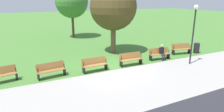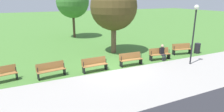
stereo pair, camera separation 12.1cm
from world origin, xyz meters
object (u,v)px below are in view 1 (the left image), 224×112
bench_2 (131,59)px  trash_bin (197,48)px  tree_1 (72,2)px  bench_0 (181,49)px  bench_1 (159,54)px  bench_3 (95,64)px  bench_4 (51,70)px  person_seated (162,52)px  bench_5 (1,75)px  tree_0 (113,7)px  lamp_post (194,24)px

bench_2 → trash_bin: bearing=-175.2°
bench_2 → tree_1: 12.40m
bench_0 → bench_1: bearing=20.4°
bench_3 → bench_2: bearing=177.7°
bench_2 → tree_1: tree_1 is taller
trash_bin → bench_0: bearing=-13.4°
bench_0 → bench_2: bearing=18.2°
bench_0 → bench_2: 5.43m
bench_3 → bench_4: (2.71, -0.21, 0.00)m
bench_0 → person_seated: 2.62m
bench_4 → bench_3: bearing=168.6°
bench_5 → person_seated: bearing=165.6°
person_seated → tree_1: 12.82m
bench_3 → trash_bin: bearing=179.5°
bench_2 → tree_0: size_ratio=0.29×
bench_5 → person_seated: person_seated is taller
person_seated → tree_1: tree_1 is taller
tree_0 → person_seated: bearing=124.2°
bench_2 → tree_0: 4.98m
bench_4 → bench_5: (2.68, -0.43, 0.00)m
person_seated → bench_3: bearing=7.4°
tree_1 → trash_bin: 14.33m
bench_3 → trash_bin: size_ratio=1.98×
tree_1 → bench_1: bearing=107.0°
bench_5 → tree_1: 13.83m
bench_0 → bench_2: same height
trash_bin → bench_1: bearing=1.2°
bench_0 → bench_5: bearing=11.4°
lamp_post → trash_bin: 4.18m
tree_0 → lamp_post: bearing=124.7°
bench_0 → tree_0: tree_0 is taller
bench_3 → bench_0: bearing=-177.7°
bench_1 → person_seated: bearing=137.2°
bench_1 → trash_bin: (-4.12, -0.09, -0.04)m
bench_1 → lamp_post: lamp_post is taller
bench_1 → bench_4: same height
lamp_post → trash_bin: lamp_post is taller
bench_2 → bench_3: 2.72m
bench_1 → tree_0: tree_0 is taller
bench_4 → bench_5: 2.72m
bench_4 → trash_bin: bench_4 is taller
bench_0 → lamp_post: (1.35, 2.26, 2.41)m
bench_3 → trash_bin: 9.55m
bench_2 → bench_5: (8.11, -0.64, 0.00)m
bench_5 → bench_0: bearing=168.6°
bench_2 → person_seated: (-2.84, -0.06, 0.17)m
bench_5 → tree_0: (-8.53, -2.97, 3.39)m
bench_4 → person_seated: bearing=172.1°
bench_3 → person_seated: bearing=178.3°
bench_4 → trash_bin: 12.26m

